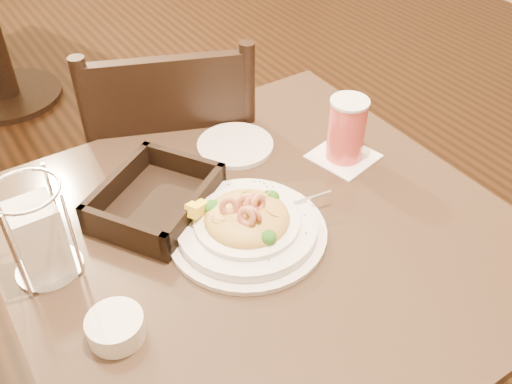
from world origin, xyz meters
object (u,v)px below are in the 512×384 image
main_table (261,308)px  butter_ramekin (116,327)px  dining_chair_near (176,173)px  napkin_caddy (39,237)px  bread_basket (156,201)px  drink_glass (347,130)px  pasta_bowl (247,224)px  side_plate (235,145)px

main_table → butter_ramekin: butter_ramekin is taller
dining_chair_near → napkin_caddy: dining_chair_near is taller
bread_basket → butter_ramekin: bearing=-127.8°
main_table → drink_glass: (0.28, 0.09, 0.30)m
main_table → butter_ramekin: bearing=-167.1°
pasta_bowl → side_plate: size_ratio=1.93×
pasta_bowl → drink_glass: drink_glass is taller
main_table → pasta_bowl: pasta_bowl is taller
bread_basket → side_plate: bearing=22.0°
main_table → napkin_caddy: bearing=161.6°
napkin_caddy → drink_glass: bearing=-2.3°
pasta_bowl → drink_glass: 0.32m
napkin_caddy → butter_ramekin: 0.21m
dining_chair_near → pasta_bowl: size_ratio=2.83×
drink_glass → side_plate: 0.25m
main_table → butter_ramekin: (-0.32, -0.07, 0.25)m
pasta_bowl → drink_glass: (0.31, 0.09, 0.04)m
bread_basket → main_table: bearing=-48.8°
drink_glass → butter_ramekin: bearing=-164.3°
side_plate → pasta_bowl: bearing=-117.1°
drink_glass → butter_ramekin: (-0.60, -0.17, -0.05)m
drink_glass → napkin_caddy: (-0.64, 0.03, 0.01)m
dining_chair_near → napkin_caddy: 0.66m
main_table → pasta_bowl: size_ratio=2.74×
bread_basket → butter_ramekin: (-0.18, -0.23, -0.00)m
main_table → side_plate: bearing=69.0°
dining_chair_near → drink_glass: size_ratio=6.20×
side_plate → bread_basket: bearing=-158.0°
pasta_bowl → main_table: bearing=-11.8°
pasta_bowl → napkin_caddy: (-0.33, 0.11, 0.05)m
dining_chair_near → side_plate: size_ratio=5.46×
side_plate → butter_ramekin: size_ratio=1.89×
main_table → napkin_caddy: 0.49m
drink_glass → main_table: bearing=-161.1°
side_plate → dining_chair_near: bearing=97.6°
main_table → bread_basket: bread_basket is taller
side_plate → butter_ramekin: (-0.42, -0.33, 0.01)m
bread_basket → napkin_caddy: napkin_caddy is taller
dining_chair_near → pasta_bowl: 0.58m
pasta_bowl → drink_glass: bearing=16.2°
butter_ramekin → napkin_caddy: bearing=103.0°
bread_basket → butter_ramekin: 0.29m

